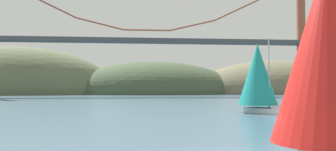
{
  "coord_description": "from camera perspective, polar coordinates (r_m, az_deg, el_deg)",
  "views": [
    {
      "loc": [
        -4.8,
        -16.35,
        3.36
      ],
      "look_at": [
        0.0,
        29.55,
        4.76
      ],
      "focal_mm": 37.51,
      "sensor_mm": 36.0,
      "label": 1
    }
  ],
  "objects": [
    {
      "name": "headland_center",
      "position": [
        151.71,
        -2.27,
        -3.0
      ],
      "size": [
        75.66,
        44.0,
        27.87
      ],
      "primitive_type": "ellipsoid",
      "color": "#425138",
      "rests_on": "ground_plane"
    },
    {
      "name": "sailboat_teal_sail",
      "position": [
        45.14,
        14.55,
        -0.18
      ],
      "size": [
        7.75,
        9.23,
        9.23
      ],
      "color": "white",
      "rests_on": "ground_plane"
    },
    {
      "name": "suspension_bridge",
      "position": [
        112.6,
        -3.49,
        6.42
      ],
      "size": [
        139.2,
        6.0,
        42.69
      ],
      "color": "brown",
      "rests_on": "ground_plane"
    },
    {
      "name": "headland_left",
      "position": [
        159.5,
        -24.34,
        -2.79
      ],
      "size": [
        89.24,
        44.0,
        39.79
      ],
      "primitive_type": "ellipsoid",
      "color": "#5B6647",
      "rests_on": "ground_plane"
    },
    {
      "name": "sailboat_red_spinnaker",
      "position": [
        15.24,
        24.89,
        3.41
      ],
      "size": [
        4.58,
        7.3,
        9.27
      ],
      "color": "#B7B2A8",
      "rests_on": "ground_plane"
    },
    {
      "name": "headland_right",
      "position": [
        164.68,
        17.23,
        -2.83
      ],
      "size": [
        77.66,
        44.0,
        29.58
      ],
      "primitive_type": "ellipsoid",
      "color": "#6B664C",
      "rests_on": "ground_plane"
    }
  ]
}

